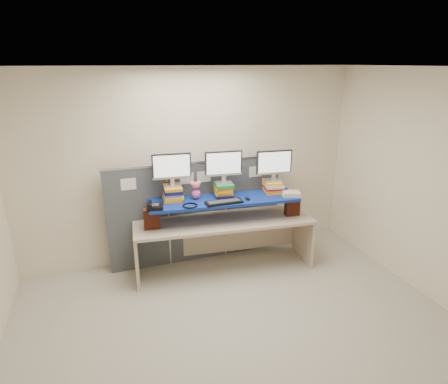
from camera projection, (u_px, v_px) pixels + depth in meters
name	position (u px, v px, depth m)	size (l,w,h in m)	color
room	(244.00, 216.00, 3.70)	(5.00, 4.00, 2.80)	#F6E8CA
cubicle_partition	(197.00, 211.00, 5.49)	(2.60, 0.06, 1.53)	#42474E
desk	(224.00, 230.00, 5.27)	(2.55, 0.97, 0.76)	beige
brick_pier_left	(151.00, 219.00, 4.91)	(0.20, 0.11, 0.28)	maroon
brick_pier_right	(292.00, 206.00, 5.35)	(0.20, 0.11, 0.28)	maroon
blue_board	(224.00, 200.00, 5.13)	(2.05, 0.51, 0.04)	navy
book_stack_left	(173.00, 193.00, 5.05)	(0.29, 0.33, 0.20)	orange
book_stack_center	(223.00, 189.00, 5.20)	(0.29, 0.32, 0.19)	#121450
book_stack_right	(272.00, 186.00, 5.37)	(0.29, 0.33, 0.16)	orange
monitor_left	(172.00, 168.00, 4.93)	(0.52, 0.17, 0.45)	#ABABB0
monitor_center	(224.00, 165.00, 5.09)	(0.52, 0.17, 0.45)	#ABABB0
monitor_right	(274.00, 164.00, 5.26)	(0.52, 0.17, 0.45)	#ABABB0
keyboard	(224.00, 202.00, 4.96)	(0.50, 0.17, 0.03)	black
mouse	(247.00, 198.00, 5.09)	(0.06, 0.11, 0.03)	black
desk_phone	(154.00, 206.00, 4.76)	(0.23, 0.21, 0.09)	black
headset	(190.00, 205.00, 4.86)	(0.20, 0.20, 0.02)	black
plush_toy	(196.00, 190.00, 5.08)	(0.15, 0.11, 0.25)	#CF4F93
binder_stack	(291.00, 194.00, 5.23)	(0.29, 0.26, 0.06)	beige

